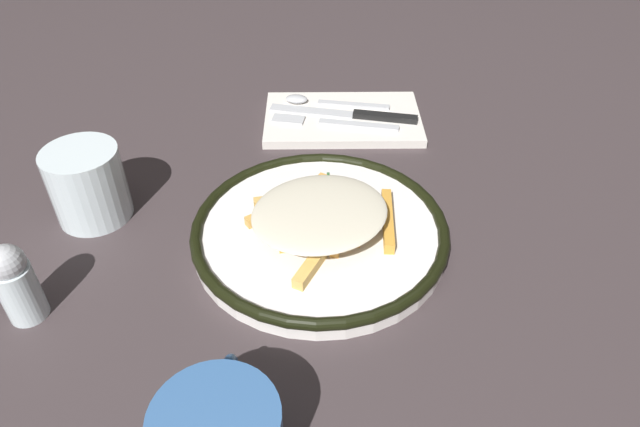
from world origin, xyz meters
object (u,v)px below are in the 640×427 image
(plate, at_px, (320,232))
(fries_heap, at_px, (320,215))
(fork, at_px, (334,123))
(spoon, at_px, (319,101))
(salt_shaker, at_px, (15,283))
(napkin, at_px, (343,119))
(knife, at_px, (356,115))
(water_glass, at_px, (88,184))

(plate, relative_size, fries_heap, 1.48)
(fork, bearing_deg, spoon, 21.07)
(plate, distance_m, salt_shaker, 0.30)
(fries_heap, distance_m, napkin, 0.26)
(knife, height_order, salt_shaker, salt_shaker)
(fork, relative_size, water_glass, 2.07)
(spoon, height_order, water_glass, water_glass)
(fork, distance_m, knife, 0.04)
(plate, height_order, spoon, plate)
(fries_heap, xyz_separation_m, fork, (0.23, -0.01, -0.03))
(water_glass, bearing_deg, napkin, -53.11)
(napkin, distance_m, spoon, 0.05)
(plate, xyz_separation_m, spoon, (0.28, 0.01, 0.00))
(plate, height_order, knife, plate)
(plate, relative_size, spoon, 1.81)
(spoon, bearing_deg, plate, -178.23)
(plate, bearing_deg, water_glass, 81.48)
(napkin, bearing_deg, plate, 174.14)
(spoon, relative_size, salt_shaker, 1.80)
(plate, xyz_separation_m, napkin, (0.25, -0.03, -0.01))
(salt_shaker, bearing_deg, napkin, -39.55)
(knife, distance_m, spoon, 0.06)
(fries_heap, distance_m, water_glass, 0.26)
(water_glass, bearing_deg, salt_shaker, 174.19)
(napkin, distance_m, water_glass, 0.36)
(plate, bearing_deg, salt_shaker, 112.00)
(plate, distance_m, water_glass, 0.26)
(fries_heap, xyz_separation_m, salt_shaker, (-0.11, 0.27, 0.00))
(water_glass, relative_size, salt_shaker, 1.01)
(fries_heap, height_order, knife, fries_heap)
(knife, bearing_deg, water_glass, 124.76)
(knife, xyz_separation_m, spoon, (0.04, 0.05, 0.00))
(salt_shaker, bearing_deg, water_glass, -5.81)
(fork, xyz_separation_m, spoon, (0.06, 0.02, 0.00))
(plate, distance_m, fries_heap, 0.03)
(plate, xyz_separation_m, fork, (0.23, -0.01, 0.00))
(spoon, bearing_deg, water_glass, 134.56)
(knife, bearing_deg, napkin, 80.42)
(fries_heap, distance_m, spoon, 0.29)
(knife, bearing_deg, fries_heap, 170.08)
(spoon, xyz_separation_m, salt_shaker, (-0.39, 0.26, 0.03))
(napkin, bearing_deg, salt_shaker, 140.45)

